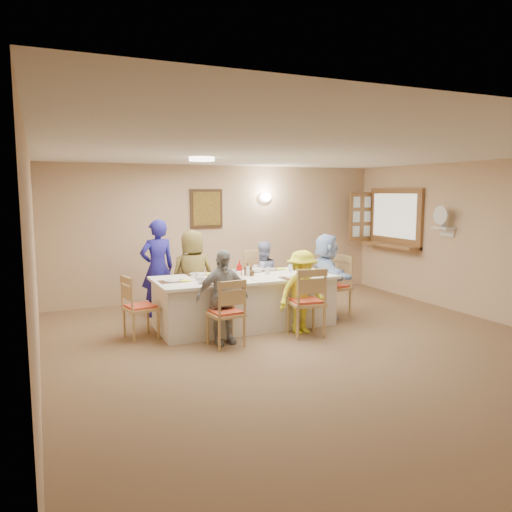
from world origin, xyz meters
name	(u,v)px	position (x,y,z in m)	size (l,w,h in m)	color
ground	(314,348)	(0.00, 0.00, 0.00)	(7.00, 7.00, 0.00)	olive
room_walls	(315,232)	(0.00, 0.00, 1.51)	(7.00, 7.00, 7.00)	tan
wall_picture	(206,209)	(-0.30, 3.46, 1.70)	(0.62, 0.05, 0.72)	#3E2515
wall_sconce	(266,197)	(0.90, 3.44, 1.90)	(0.26, 0.09, 0.18)	white
ceiling_light	(202,159)	(-1.00, 1.50, 2.47)	(0.36, 0.36, 0.05)	white
serving_hatch	(395,218)	(3.21, 2.40, 1.50)	(0.06, 1.50, 1.15)	brown
hatch_sill	(389,245)	(3.09, 2.40, 0.97)	(0.30, 1.50, 0.05)	brown
shutter_door	(361,217)	(2.95, 3.16, 1.50)	(0.55, 0.04, 1.00)	brown
fan_shelf	(443,228)	(3.13, 1.05, 1.40)	(0.22, 0.36, 0.03)	white
desk_fan	(442,219)	(3.10, 1.05, 1.55)	(0.30, 0.30, 0.28)	#A5A5A8
dining_table	(245,301)	(-0.40, 1.36, 0.38)	(2.68, 1.13, 0.76)	white
chair_back_left	(191,288)	(-1.00, 2.16, 0.49)	(0.47, 0.47, 0.97)	tan
chair_back_right	(259,281)	(0.20, 2.16, 0.51)	(0.49, 0.49, 1.03)	tan
chair_front_left	(226,312)	(-1.00, 0.56, 0.45)	(0.43, 0.43, 0.91)	tan
chair_front_right	(306,301)	(0.20, 0.56, 0.49)	(0.47, 0.47, 0.98)	tan
chair_left_end	(141,306)	(-1.95, 1.36, 0.44)	(0.43, 0.43, 0.89)	tan
chair_right_end	(333,286)	(1.15, 1.36, 0.50)	(0.48, 0.48, 0.99)	tan
diner_back_left	(193,275)	(-1.00, 2.04, 0.71)	(0.70, 0.46, 1.43)	brown
diner_back_right	(262,277)	(0.20, 2.04, 0.60)	(0.59, 0.47, 1.20)	#9598C8
diner_front_left	(222,297)	(-1.00, 0.68, 0.63)	(0.76, 0.36, 1.26)	#A1A1A1
diner_front_right	(302,292)	(0.20, 0.68, 0.60)	(0.82, 0.54, 1.19)	yellow
diner_right_end	(326,275)	(1.02, 1.36, 0.68)	(0.64, 1.31, 1.35)	#B1CEFE
caregiver	(158,268)	(-1.45, 2.51, 0.79)	(0.62, 0.46, 1.57)	#242099
placemat_fl	(216,284)	(-1.00, 0.94, 0.76)	(0.36, 0.27, 0.01)	#472B19
plate_fl	(216,283)	(-1.00, 0.94, 0.77)	(0.24, 0.24, 0.02)	white
napkin_fl	(229,283)	(-0.82, 0.89, 0.77)	(0.14, 0.14, 0.01)	#E8F333
placemat_fr	(294,278)	(0.20, 0.94, 0.76)	(0.38, 0.28, 0.01)	#472B19
plate_fr	(294,277)	(0.20, 0.94, 0.77)	(0.22, 0.22, 0.01)	white
napkin_fr	(306,277)	(0.38, 0.89, 0.77)	(0.13, 0.13, 0.01)	#E8F333
placemat_bl	(198,274)	(-1.00, 1.78, 0.76)	(0.33, 0.25, 0.01)	#472B19
plate_bl	(198,274)	(-1.00, 1.78, 0.77)	(0.25, 0.25, 0.02)	white
napkin_bl	(210,274)	(-0.82, 1.73, 0.77)	(0.14, 0.14, 0.01)	#E8F333
placemat_br	(269,270)	(0.20, 1.78, 0.76)	(0.37, 0.28, 0.01)	#472B19
plate_br	(269,269)	(0.20, 1.78, 0.77)	(0.23, 0.23, 0.01)	white
napkin_br	(280,269)	(0.38, 1.73, 0.77)	(0.15, 0.15, 0.01)	#E8F333
placemat_le	(172,281)	(-1.50, 1.36, 0.76)	(0.36, 0.27, 0.01)	#472B19
plate_le	(172,281)	(-1.50, 1.36, 0.77)	(0.23, 0.23, 0.01)	white
napkin_le	(186,281)	(-1.32, 1.31, 0.77)	(0.14, 0.14, 0.01)	#E8F333
placemat_re	(310,271)	(0.72, 1.36, 0.76)	(0.34, 0.25, 0.01)	#472B19
plate_re	(310,271)	(0.72, 1.36, 0.77)	(0.25, 0.25, 0.02)	white
napkin_re	(322,271)	(0.90, 1.31, 0.77)	(0.15, 0.15, 0.01)	#E8F333
teacup_a	(201,280)	(-1.18, 1.04, 0.80)	(0.14, 0.14, 0.09)	white
teacup_b	(256,267)	(0.00, 1.85, 0.80)	(0.10, 0.10, 0.08)	white
bowl_a	(236,279)	(-0.65, 1.08, 0.79)	(0.26, 0.26, 0.05)	white
bowl_b	(257,270)	(-0.08, 1.65, 0.79)	(0.21, 0.21, 0.06)	white
condiment_ketchup	(239,268)	(-0.47, 1.39, 0.88)	(0.11, 0.11, 0.24)	red
condiment_brown	(248,269)	(-0.33, 1.41, 0.85)	(0.09, 0.09, 0.19)	#402711
condiment_malt	(251,271)	(-0.30, 1.35, 0.83)	(0.11, 0.11, 0.14)	#402711
drinking_glass	(234,273)	(-0.55, 1.41, 0.82)	(0.07, 0.07, 0.10)	silver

